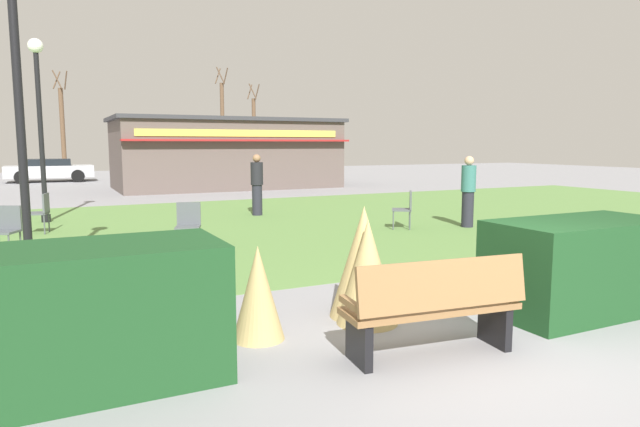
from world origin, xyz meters
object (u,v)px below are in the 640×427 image
object	(u,v)px
cafe_chair_center	(188,222)
tree_center_bg	(254,132)
lamppost_mid	(17,82)
cafe_chair_west	(6,227)
park_bench	(435,307)
tree_left_bg	(63,129)
cafe_chair_north	(406,206)
parked_car_west_slot	(49,169)
lamppost_far	(39,109)
person_strolling	(257,184)
food_kiosk	(226,153)
cafe_chair_east	(41,210)
person_standing	(468,191)
tree_right_bg	(223,125)

from	to	relation	value
cafe_chair_center	tree_center_bg	xyz separation A→B (m)	(11.67, 29.24, 2.28)
lamppost_mid	cafe_chair_center	bearing A→B (deg)	27.41
cafe_chair_west	park_bench	bearing A→B (deg)	-61.52
lamppost_mid	cafe_chair_center	size ratio (longest dim) A/B	5.09
cafe_chair_center	tree_left_bg	size ratio (longest dim) A/B	0.14
cafe_chair_north	parked_car_west_slot	bearing A→B (deg)	108.76
lamppost_far	cafe_chair_center	bearing A→B (deg)	-65.84
person_strolling	parked_car_west_slot	bearing A→B (deg)	-101.58
food_kiosk	tree_left_bg	size ratio (longest dim) A/B	1.52
lamppost_mid	cafe_chair_north	size ratio (longest dim) A/B	5.09
cafe_chair_center	tree_center_bg	bearing A→B (deg)	68.24
cafe_chair_east	cafe_chair_center	size ratio (longest dim) A/B	1.00
cafe_chair_center	person_strolling	distance (m)	5.15
cafe_chair_east	tree_left_bg	bearing A→B (deg)	87.23
lamppost_far	cafe_chair_west	distance (m)	5.09
food_kiosk	cafe_chair_north	xyz separation A→B (m)	(0.10, -13.91, -1.03)
food_kiosk	person_standing	world-z (taller)	food_kiosk
cafe_chair_west	cafe_chair_north	size ratio (longest dim) A/B	1.00
food_kiosk	cafe_chair_center	bearing A→B (deg)	-109.45
cafe_chair_east	person_standing	distance (m)	9.74
park_bench	cafe_chair_east	distance (m)	10.21
park_bench	person_strolling	size ratio (longest dim) A/B	1.03
lamppost_far	tree_center_bg	xyz separation A→B (m)	(14.06, 23.90, -0.03)
lamppost_mid	parked_car_west_slot	size ratio (longest dim) A/B	1.08
person_strolling	cafe_chair_west	bearing A→B (deg)	2.45
cafe_chair_center	tree_center_bg	distance (m)	31.56
person_strolling	tree_left_bg	xyz separation A→B (m)	(-4.15, 24.23, 2.01)
person_standing	cafe_chair_east	bearing A→B (deg)	-121.38
cafe_chair_center	parked_car_west_slot	size ratio (longest dim) A/B	0.21
tree_left_bg	tree_center_bg	xyz separation A→B (m)	(12.93, 0.75, -0.07)
person_strolling	person_standing	distance (m)	5.70
person_standing	cafe_chair_west	bearing A→B (deg)	-105.89
park_bench	parked_car_west_slot	bearing A→B (deg)	96.15
lamppost_far	person_standing	world-z (taller)	lamppost_far
cafe_chair_east	tree_right_bg	distance (m)	27.84
park_bench	cafe_chair_west	size ratio (longest dim) A/B	1.96
cafe_chair_west	cafe_chair_north	bearing A→B (deg)	-3.31
food_kiosk	tree_left_bg	xyz separation A→B (m)	(-6.31, 14.20, 1.32)
food_kiosk	person_strolling	bearing A→B (deg)	-102.14
cafe_chair_west	person_standing	size ratio (longest dim) A/B	0.53
lamppost_mid	cafe_chair_west	xyz separation A→B (m)	(-0.40, 2.19, -2.30)
park_bench	person_standing	xyz separation A→B (m)	(5.80, 6.21, 0.38)
parked_car_west_slot	tree_left_bg	xyz separation A→B (m)	(0.95, 6.48, 2.23)
park_bench	cafe_chair_north	bearing A→B (deg)	56.98
person_standing	tree_center_bg	bearing A→B (deg)	159.59
cafe_chair_west	tree_left_bg	world-z (taller)	tree_left_bg
cafe_chair_west	lamppost_far	bearing A→B (deg)	82.11
food_kiosk	parked_car_west_slot	xyz separation A→B (m)	(-7.25, 7.72, -0.91)
cafe_chair_center	person_strolling	xyz separation A→B (m)	(2.89, 4.25, 0.33)
lamppost_mid	cafe_chair_west	distance (m)	3.21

